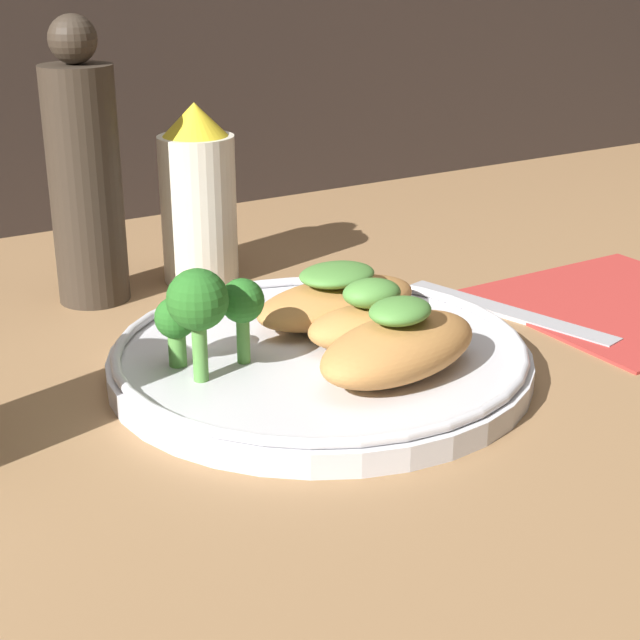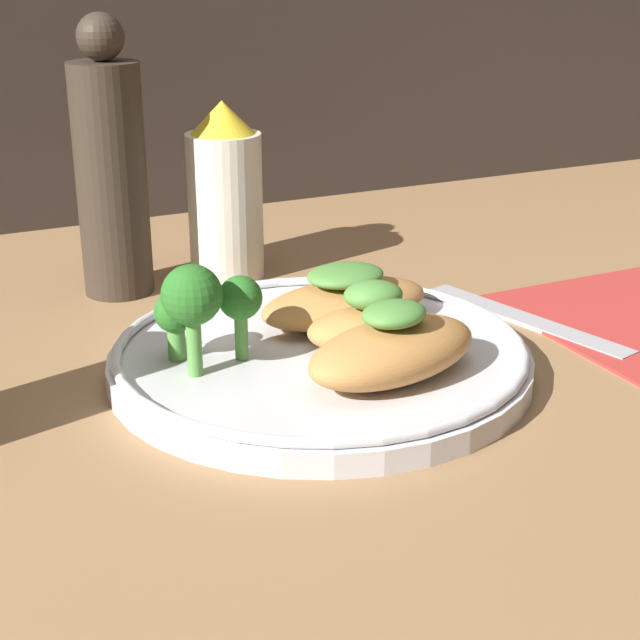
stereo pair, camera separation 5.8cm
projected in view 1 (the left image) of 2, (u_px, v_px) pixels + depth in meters
The scene contains 10 objects.
ground_plane at pixel (320, 380), 59.22cm from camera, with size 180.00×180.00×1.00cm, color #936D47.
plate at pixel (320, 357), 58.68cm from camera, with size 25.26×25.26×2.00cm.
grilled_meat_front at pixel (399, 345), 54.86cm from camera, with size 12.22×8.27×4.46cm.
grilled_meat_middle at pixel (371, 321), 58.69cm from camera, with size 8.64×5.55×4.23cm.
grilled_meat_back at pixel (337, 299), 62.61cm from camera, with size 12.02×6.79×3.75cm.
broccoli_bunch at pixel (205, 308), 54.09cm from camera, with size 6.19×5.82×6.50cm.
sauce_bottle at pixel (198, 197), 72.90cm from camera, with size 5.66×5.66×13.42cm.
pepper_grinder at pixel (85, 176), 67.78cm from camera, with size 5.03×5.03×19.86cm.
fork at pixel (508, 310), 68.05cm from camera, with size 5.82×16.48×0.60cm.
napkin at pixel (626, 304), 69.58cm from camera, with size 17.19×17.19×0.40cm.
Camera 1 is at (-28.31, -45.78, 24.46)cm, focal length 55.00 mm.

